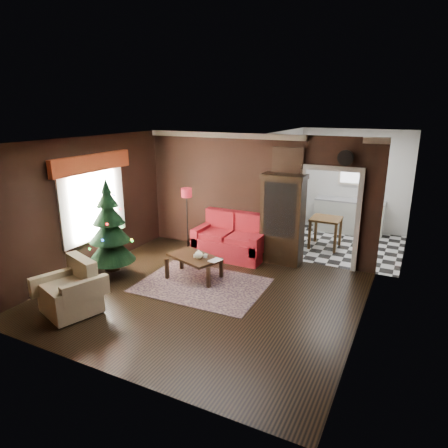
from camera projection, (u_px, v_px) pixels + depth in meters
The scene contains 26 objects.
floor at pixel (202, 296), 7.37m from camera, with size 5.50×5.50×0.00m, color black.
ceiling at pixel (200, 142), 6.57m from camera, with size 5.50×5.50×0.00m, color white.
wall_back at pixel (255, 196), 9.11m from camera, with size 5.50×5.50×0.00m, color black.
wall_front at pixel (99, 275), 4.83m from camera, with size 5.50×5.50×0.00m, color black.
wall_left at pixel (85, 206), 8.15m from camera, with size 5.50×5.50×0.00m, color black.
wall_right at pixel (365, 247), 5.79m from camera, with size 5.50×5.50×0.00m, color black.
doorway at pixel (329, 220), 8.48m from camera, with size 1.10×0.10×2.10m, color beige, non-canonical shape.
left_window at pixel (93, 202), 8.29m from camera, with size 0.05×1.60×1.40m, color white.
valance at pixel (92, 163), 8.02m from camera, with size 0.12×2.10×0.35m, color #A73D1F.
kitchen_floor at pixel (339, 245), 10.07m from camera, with size 3.00×3.00×0.00m, color silver.
kitchen_window at pixel (354, 170), 10.83m from camera, with size 0.70×0.06×0.70m, color white.
rug at pixel (202, 285), 7.79m from camera, with size 2.40×1.75×0.01m, color #4E4047.
loveseat at pixel (231, 236), 9.16m from camera, with size 1.70×0.90×1.00m, color #970003, non-canonical shape.
curio_cabinet at pixel (282, 221), 8.72m from camera, with size 0.90×0.45×1.90m, color black, non-canonical shape.
floor_lamp at pixel (187, 221), 9.18m from camera, with size 0.26×0.26×1.54m, color black, non-canonical shape.
christmas_tree at pixel (109, 227), 7.99m from camera, with size 0.97×0.97×1.85m, color black, non-canonical shape.
armchair at pixel (70, 288), 6.64m from camera, with size 0.85×0.85×0.87m, color #9C8F5F, non-canonical shape.
coffee_table at pixel (194, 267), 8.06m from camera, with size 1.04×0.62×0.47m, color black, non-canonical shape.
teapot at pixel (199, 255), 7.81m from camera, with size 0.19×0.19×0.18m, color white, non-canonical shape.
cup_a at pixel (195, 256), 7.92m from camera, with size 0.07×0.07×0.06m, color white.
cup_b at pixel (205, 256), 7.91m from camera, with size 0.08×0.08×0.07m, color white.
book at pixel (212, 254), 7.76m from camera, with size 0.19×0.02×0.26m, color #997A5F.
wall_clock at pixel (346, 158), 7.96m from camera, with size 0.32×0.32×0.06m, color silver.
painting at pixel (288, 161), 8.51m from camera, with size 0.62×0.05×0.52m, color tan.
kitchen_counter at pixel (349, 217), 10.97m from camera, with size 1.80×0.60×0.90m, color beige.
kitchen_table at pixel (325, 232), 9.83m from camera, with size 0.70×0.70×0.75m, color brown, non-canonical shape.
Camera 1 is at (3.35, -5.80, 3.37)m, focal length 31.91 mm.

